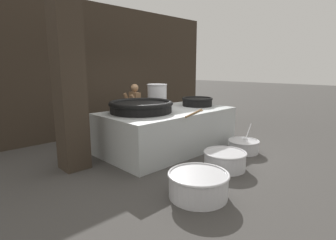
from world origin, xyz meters
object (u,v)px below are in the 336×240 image
object	(u,v)px
giant_wok_far	(197,101)
stock_pot	(157,95)
prep_bowl_vegetables	(244,146)
prep_bowl_extra	(198,184)
prep_bowl_meat	(225,159)
giant_wok_near	(141,106)
cook	(135,110)

from	to	relation	value
giant_wok_far	stock_pot	bearing A→B (deg)	144.26
prep_bowl_vegetables	prep_bowl_extra	distance (m)	2.56
prep_bowl_meat	prep_bowl_extra	bearing A→B (deg)	-164.00
giant_wok_near	stock_pot	xyz separation A→B (m)	(0.85, 0.40, 0.17)
giant_wok_near	giant_wok_far	size ratio (longest dim) A/B	1.79
giant_wok_near	stock_pot	size ratio (longest dim) A/B	2.46
giant_wok_near	giant_wok_far	world-z (taller)	giant_wok_near
stock_pot	cook	world-z (taller)	stock_pot
cook	giant_wok_far	bearing A→B (deg)	140.79
giant_wok_far	stock_pot	xyz separation A→B (m)	(-0.88, 0.63, 0.19)
giant_wok_far	stock_pot	size ratio (longest dim) A/B	1.38
giant_wok_near	giant_wok_far	bearing A→B (deg)	-7.65
stock_pot	prep_bowl_meat	world-z (taller)	stock_pot
giant_wok_near	prep_bowl_vegetables	world-z (taller)	giant_wok_near
prep_bowl_meat	giant_wok_near	bearing A→B (deg)	105.86
prep_bowl_vegetables	prep_bowl_meat	xyz separation A→B (m)	(-1.20, -0.28, 0.03)
cook	prep_bowl_meat	world-z (taller)	cook
prep_bowl_extra	prep_bowl_meat	bearing A→B (deg)	16.00
giant_wok_far	prep_bowl_meat	bearing A→B (deg)	-124.71
prep_bowl_vegetables	prep_bowl_meat	bearing A→B (deg)	-166.98
cook	giant_wok_near	bearing A→B (deg)	71.82
cook	prep_bowl_extra	bearing A→B (deg)	80.41
prep_bowl_vegetables	prep_bowl_extra	xyz separation A→B (m)	(-2.47, -0.64, 0.05)
giant_wok_near	prep_bowl_extra	distance (m)	2.58
giant_wok_near	stock_pot	distance (m)	0.96
giant_wok_near	prep_bowl_meat	world-z (taller)	giant_wok_near
stock_pot	prep_bowl_vegetables	size ratio (longest dim) A/B	0.63
prep_bowl_extra	prep_bowl_vegetables	bearing A→B (deg)	14.57
giant_wok_far	prep_bowl_extra	world-z (taller)	giant_wok_far
stock_pot	prep_bowl_meat	bearing A→B (deg)	-97.43
giant_wok_far	prep_bowl_vegetables	distance (m)	1.70
giant_wok_near	prep_bowl_extra	size ratio (longest dim) A/B	1.52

